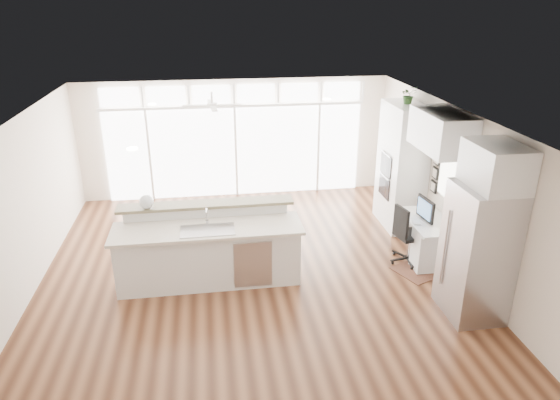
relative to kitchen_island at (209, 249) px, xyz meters
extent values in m
cube|color=#442415|center=(0.70, -0.09, -0.61)|extent=(7.00, 8.00, 0.02)
cube|color=white|center=(0.70, -0.09, 2.10)|extent=(7.00, 8.00, 0.02)
cube|color=#F1E3D1|center=(0.70, 3.91, 0.75)|extent=(7.00, 0.04, 2.70)
cube|color=#F1E3D1|center=(0.70, -4.09, 0.75)|extent=(7.00, 0.04, 2.70)
cube|color=#F1E3D1|center=(-2.80, -0.09, 0.75)|extent=(0.04, 8.00, 2.70)
cube|color=#F1E3D1|center=(4.20, -0.09, 0.75)|extent=(0.04, 8.00, 2.70)
cube|color=white|center=(0.70, 3.85, 0.45)|extent=(5.80, 0.06, 2.08)
cube|color=white|center=(0.70, 3.85, 1.78)|extent=(5.90, 0.06, 0.40)
cube|color=white|center=(4.16, 0.21, 0.95)|extent=(0.04, 0.85, 0.85)
cube|color=white|center=(0.20, 2.71, 1.88)|extent=(1.16, 1.16, 0.32)
cube|color=#F2E5CD|center=(0.70, 0.11, 2.08)|extent=(3.40, 3.00, 0.02)
cube|color=white|center=(3.87, 1.71, 0.65)|extent=(0.64, 1.20, 2.50)
cube|color=white|center=(3.83, 0.21, -0.22)|extent=(0.72, 1.30, 0.76)
cube|color=white|center=(3.87, 0.21, 1.75)|extent=(0.64, 1.30, 0.64)
cube|color=#AAAAAF|center=(3.81, -1.44, 0.40)|extent=(0.76, 0.90, 2.00)
cube|color=white|center=(3.87, -1.44, 1.70)|extent=(0.64, 0.90, 0.60)
cube|color=black|center=(4.16, 0.83, 0.80)|extent=(0.06, 0.22, 0.80)
cube|color=white|center=(0.00, 0.00, 0.00)|extent=(3.03, 1.15, 1.20)
cube|color=#341810|center=(3.65, -0.16, -0.60)|extent=(1.14, 1.01, 0.01)
cube|color=black|center=(3.49, 0.14, -0.07)|extent=(0.65, 0.61, 1.07)
sphere|color=white|center=(-0.95, 0.40, 0.72)|extent=(0.26, 0.26, 0.23)
cube|color=black|center=(3.75, 0.21, 0.37)|extent=(0.14, 0.52, 0.43)
cube|color=silver|center=(3.58, 0.21, 0.17)|extent=(0.18, 0.35, 0.02)
imported|color=#2C5424|center=(3.87, 1.71, 2.03)|extent=(0.34, 0.37, 0.26)
camera|label=1|loc=(0.10, -7.27, 3.80)|focal=32.00mm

